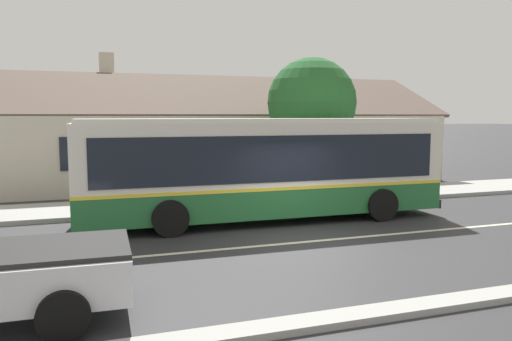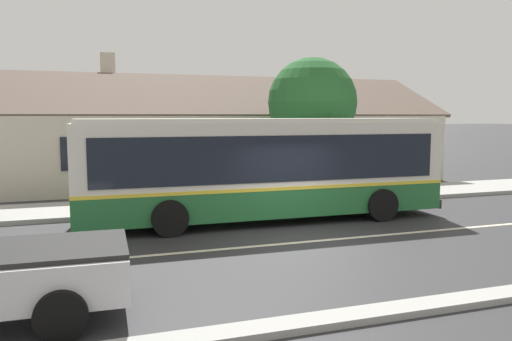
{
  "view_description": "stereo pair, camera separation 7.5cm",
  "coord_description": "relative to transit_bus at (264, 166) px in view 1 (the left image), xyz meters",
  "views": [
    {
      "loc": [
        -5.37,
        -11.43,
        3.23
      ],
      "look_at": [
        -0.28,
        3.47,
        1.49
      ],
      "focal_mm": 35.0,
      "sensor_mm": 36.0,
      "label": 1
    },
    {
      "loc": [
        -5.3,
        -11.45,
        3.23
      ],
      "look_at": [
        -0.28,
        3.47,
        1.49
      ],
      "focal_mm": 35.0,
      "sensor_mm": 36.0,
      "label": 2
    }
  ],
  "objects": [
    {
      "name": "sidewalk_far",
      "position": [
        0.22,
        3.1,
        -1.61
      ],
      "size": [
        60.0,
        3.0,
        0.15
      ],
      "primitive_type": "cube",
      "color": "#9E9E99",
      "rests_on": "ground"
    },
    {
      "name": "lane_divider_stripe",
      "position": [
        0.22,
        -2.9,
        -1.69
      ],
      "size": [
        60.0,
        0.16,
        0.01
      ],
      "primitive_type": "cube",
      "color": "beige",
      "rests_on": "ground"
    },
    {
      "name": "street_tree_primary",
      "position": [
        3.48,
        4.02,
        2.06
      ],
      "size": [
        3.56,
        3.56,
        5.54
      ],
      "color": "#4C3828",
      "rests_on": "ground"
    },
    {
      "name": "ground_plane",
      "position": [
        0.22,
        -2.9,
        -1.69
      ],
      "size": [
        300.0,
        300.0,
        0.0
      ],
      "primitive_type": "plane",
      "color": "#2D2D30"
    },
    {
      "name": "curb_near",
      "position": [
        0.22,
        -7.65,
        -1.63
      ],
      "size": [
        60.0,
        0.5,
        0.12
      ],
      "primitive_type": "cube",
      "color": "#9E9E99",
      "rests_on": "ground"
    },
    {
      "name": "bench_down_street",
      "position": [
        -4.53,
        3.11,
        -1.12
      ],
      "size": [
        1.65,
        0.51,
        0.94
      ],
      "color": "brown",
      "rests_on": "sidewalk_far"
    },
    {
      "name": "transit_bus",
      "position": [
        0.0,
        0.0,
        0.0
      ],
      "size": [
        11.21,
        2.87,
        3.14
      ],
      "color": "#236633",
      "rests_on": "ground"
    },
    {
      "name": "community_building",
      "position": [
        1.53,
        10.9,
        0.06
      ],
      "size": [
        20.89,
        9.71,
        6.31
      ],
      "color": "beige",
      "rests_on": "ground"
    }
  ]
}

